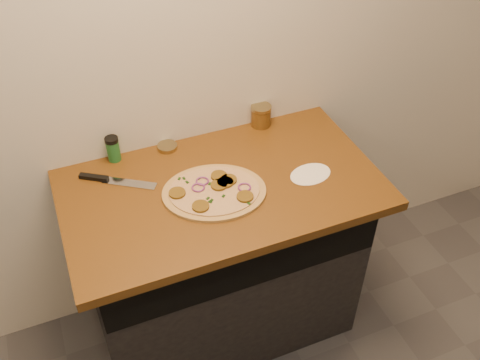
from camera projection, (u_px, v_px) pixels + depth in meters
name	position (u px, v px, depth m)	size (l,w,h in m)	color
cabinet	(222.00, 260.00, 2.35)	(1.10, 0.60, 0.86)	black
countertop	(222.00, 188.00, 2.03)	(1.20, 0.70, 0.04)	brown
pizza	(215.00, 191.00, 1.98)	(0.47, 0.47, 0.03)	tan
chefs_knife	(111.00, 180.00, 2.03)	(0.27, 0.19, 0.02)	#B7BAC1
mason_jar_lid	(167.00, 147.00, 2.18)	(0.08, 0.08, 0.02)	#948256
salsa_jar	(261.00, 116.00, 2.28)	(0.09, 0.09, 0.10)	maroon
spice_shaker	(113.00, 149.00, 2.10)	(0.05, 0.05, 0.11)	#1F652B
flour_spill	(310.00, 174.00, 2.06)	(0.17, 0.17, 0.00)	white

